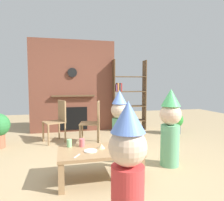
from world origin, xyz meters
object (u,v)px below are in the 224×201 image
Objects in this scene: paper_cup_near_left at (82,143)px; dining_chair_middle at (94,120)px; child_with_cone_hat at (128,167)px; potted_plant_tall at (175,122)px; paper_cup_near_right at (69,143)px; child_in_pink at (170,125)px; paper_cup_center at (132,145)px; paper_plate_rear at (91,151)px; dining_chair_left at (58,118)px; paper_plate_front at (130,151)px; birthday_cake_slice at (101,146)px; child_by_the_chairs at (119,119)px; bookshelf at (127,97)px; coffee_table at (99,154)px.

dining_chair_middle is at bearing 74.87° from paper_cup_near_left.
child_with_cone_hat reaches higher than dining_chair_middle.
dining_chair_middle is at bearing -169.14° from potted_plant_tall.
paper_cup_near_right is 1.53m from child_in_pink.
paper_cup_center is (0.64, -0.24, -0.01)m from paper_cup_near_left.
paper_cup_near_right is 0.09× the size of child_with_cone_hat.
child_in_pink is at bearing 10.70° from paper_plate_rear.
paper_cup_center is at bearing 111.68° from dining_chair_middle.
paper_cup_near_left is 1.31m from child_with_cone_hat.
paper_plate_front is at bearing 91.99° from dining_chair_left.
paper_cup_near_left is 1.36m from child_in_pink.
potted_plant_tall is at bearing 41.03° from birthday_cake_slice.
child_in_pink is at bearing 7.82° from birthday_cake_slice.
child_by_the_chairs is (0.54, 1.03, 0.18)m from birthday_cake_slice.
child_with_cone_hat is 1.25× the size of dining_chair_middle.
paper_cup_center is at bearing 21.00° from child_by_the_chairs.
dining_chair_middle is 2.16m from potted_plant_tall.
bookshelf is 1.60× the size of child_in_pink.
bookshelf is 1.66× the size of child_by_the_chairs.
paper_cup_center is 0.57× the size of paper_plate_rear.
coffee_table is 1.11m from child_with_cone_hat.
paper_cup_near_left is at bearing 159.40° from paper_cup_center.
dining_chair_left is (-1.70, 1.77, -0.11)m from child_in_pink.
paper_cup_near_right is at bearing 161.82° from paper_cup_center.
paper_cup_near_right is at bearing 171.52° from paper_cup_near_left.
paper_cup_near_left is 3.09m from potted_plant_tall.
paper_cup_center is (0.82, -0.27, -0.00)m from paper_cup_near_right.
coffee_table is at bearing 84.48° from dining_chair_left.
paper_plate_rear is (-0.12, -0.04, 0.07)m from coffee_table.
child_by_the_chairs is 0.67m from dining_chair_middle.
paper_cup_near_left is 0.10× the size of child_by_the_chairs.
dining_chair_middle is (0.55, 1.39, 0.06)m from paper_cup_near_right.
paper_plate_front is at bearing -24.70° from coffee_table.
child_by_the_chairs is 1.45m from dining_chair_left.
dining_chair_left is 2.86m from potted_plant_tall.
coffee_table is at bearing -29.94° from paper_cup_near_right.
child_in_pink is 1.71m from dining_chair_middle.
paper_cup_near_left is 0.09× the size of child_in_pink.
birthday_cake_slice is 0.08× the size of child_in_pink.
child_by_the_chairs reaches higher than dining_chair_middle.
dining_chair_left reaches higher than paper_plate_front.
potted_plant_tall is at bearing 33.88° from paper_cup_near_right.
dining_chair_middle is (-0.19, 1.77, 0.11)m from paper_plate_front.
dining_chair_left is (-0.56, 1.97, 0.18)m from coffee_table.
bookshelf is 18.34× the size of paper_cup_near_right.
paper_cup_near_left is 0.25m from paper_plate_rear.
birthday_cake_slice is at bearing 146.21° from paper_plate_front.
child_by_the_chairs is at bearing 120.44° from dining_chair_left.
paper_plate_front is 0.50m from paper_plate_rear.
birthday_cake_slice is (0.04, 0.05, 0.09)m from coffee_table.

